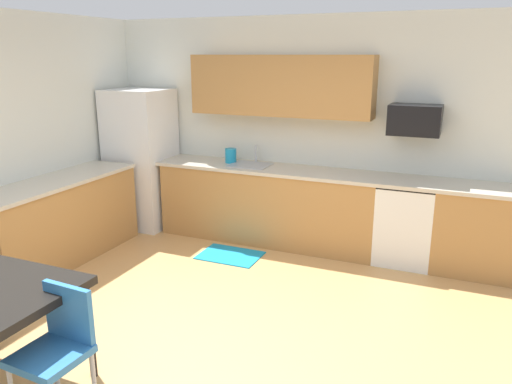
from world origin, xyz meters
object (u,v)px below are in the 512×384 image
object	(u,v)px
microwave	(415,120)
kettle	(231,156)
refrigerator	(142,159)
oven_range	(405,222)
chair_near_table	(58,343)

from	to	relation	value
microwave	kettle	world-z (taller)	microwave
refrigerator	oven_range	bearing A→B (deg)	1.34
oven_range	microwave	size ratio (longest dim) A/B	1.69
refrigerator	kettle	size ratio (longest dim) A/B	9.10
refrigerator	microwave	distance (m)	3.50
oven_range	microwave	bearing A→B (deg)	90.00
refrigerator	kettle	distance (m)	1.27
refrigerator	chair_near_table	xyz separation A→B (m)	(1.72, -3.32, -0.41)
chair_near_table	kettle	xyz separation A→B (m)	(-0.46, 3.45, 0.52)
microwave	kettle	distance (m)	2.24
oven_range	microwave	world-z (taller)	microwave
chair_near_table	microwave	bearing A→B (deg)	64.04
chair_near_table	kettle	bearing A→B (deg)	97.62
microwave	chair_near_table	xyz separation A→B (m)	(-1.71, -3.50, -1.07)
oven_range	chair_near_table	bearing A→B (deg)	-116.62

